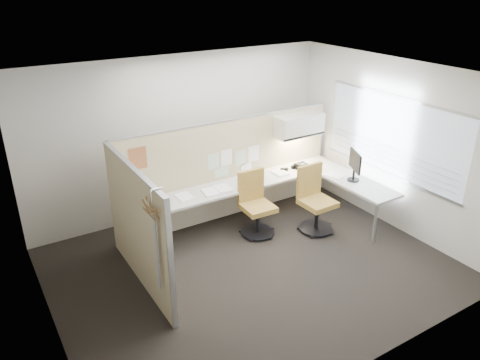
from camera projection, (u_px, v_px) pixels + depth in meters
floor at (251, 267)px, 6.93m from camera, size 5.50×4.50×0.01m
ceiling at (254, 77)px, 5.79m from camera, size 5.50×4.50×0.01m
wall_back at (182, 136)px, 8.11m from camera, size 5.50×0.02×2.80m
wall_front at (377, 260)px, 4.61m from camera, size 5.50×0.02×2.80m
wall_left at (39, 235)px, 5.04m from camera, size 0.02×4.50×2.80m
wall_right at (392, 145)px, 7.68m from camera, size 0.02×4.50×2.80m
window_pane at (392, 136)px, 7.61m from camera, size 0.01×2.80×1.30m
partition_back at (228, 170)px, 8.08m from camera, size 4.10×0.06×1.75m
partition_left at (138, 228)px, 6.24m from camera, size 0.06×2.20×1.75m
desk at (261, 189)px, 8.01m from camera, size 4.00×2.07×0.73m
overhead_bin at (299, 125)px, 8.31m from camera, size 0.90×0.36×0.38m
task_light_strip at (299, 136)px, 8.40m from camera, size 0.60×0.06×0.02m
pinned_papers at (233, 161)px, 8.03m from camera, size 1.01×0.00×0.47m
poster at (138, 159)px, 7.06m from camera, size 0.28×0.00×0.35m
chair_left at (255, 206)px, 7.67m from camera, size 0.56×0.56×1.05m
chair_right at (314, 201)px, 7.78m from camera, size 0.58×0.58×1.10m
monitor at (355, 164)px, 7.89m from camera, size 0.24×0.46×0.52m
phone at (302, 166)px, 8.46m from camera, size 0.23×0.21×0.12m
stapler at (284, 169)px, 8.40m from camera, size 0.14×0.09×0.05m
tape_dispenser at (294, 167)px, 8.50m from camera, size 0.11×0.07×0.06m
coat_hook at (152, 218)px, 5.33m from camera, size 0.18×0.43×1.29m
paper_stack_0 at (151, 205)px, 7.12m from camera, size 0.24×0.31×0.03m
paper_stack_1 at (184, 197)px, 7.41m from camera, size 0.23×0.30×0.02m
paper_stack_2 at (223, 189)px, 7.64m from camera, size 0.25×0.32×0.05m
paper_stack_3 at (254, 179)px, 8.05m from camera, size 0.29×0.34×0.02m
paper_stack_4 at (280, 173)px, 8.30m from camera, size 0.24×0.30×0.02m
paper_stack_5 at (334, 175)px, 8.19m from camera, size 0.31×0.35×0.02m
paper_stack_6 at (210, 192)px, 7.54m from camera, size 0.27×0.33×0.04m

